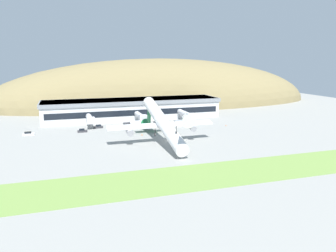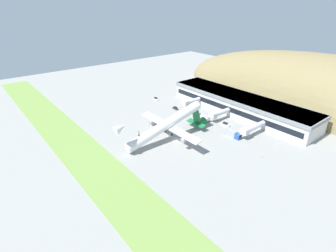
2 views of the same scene
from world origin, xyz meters
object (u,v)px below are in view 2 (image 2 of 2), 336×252
Objects in this scene: jetway_2 at (252,128)px; traffic_cone_0 at (184,127)px; jetway_0 at (191,102)px; service_car_3 at (191,109)px; cargo_airplane at (167,125)px; fuel_truck at (203,118)px; service_car_0 at (156,99)px; box_truck at (233,134)px; service_car_1 at (225,124)px; terminal_building at (239,103)px; service_car_2 at (175,108)px; traffic_cone_1 at (262,156)px; jetway_1 at (219,113)px.

traffic_cone_0 is (-26.46, -19.80, -3.71)m from jetway_2.
jetway_0 reaches higher than service_car_3.
cargo_airplane is 29.77m from fuel_truck.
traffic_cone_0 is at bearing -88.01° from fuel_truck.
box_truck is (65.10, -2.32, 0.82)m from service_car_0.
jetway_2 is 15.48m from service_car_1.
traffic_cone_0 is (-21.82, -11.74, -1.12)m from box_truck.
terminal_building is at bearing 83.60° from traffic_cone_0.
cargo_airplane is 39.72m from service_car_3.
service_car_2 is (20.87, -0.95, 0.02)m from service_car_0.
service_car_1 is 12.67m from fuel_truck.
traffic_cone_1 is (14.49, -13.03, -3.71)m from jetway_2.
jetway_0 reaches higher than fuel_truck.
box_truck is at bearing -13.94° from jetway_0.
jetway_0 reaches higher than traffic_cone_0.
jetway_2 is 19.84m from traffic_cone_1.
terminal_building is 21.14× the size of service_car_3.
jetway_0 is 61.38m from traffic_cone_1.
jetway_0 is 41.58m from box_truck.
cargo_airplane is at bearing -149.99° from traffic_cone_1.
jetway_2 is 4.22× the size of service_car_2.
jetway_1 is at bearing 54.69° from fuel_truck.
jetway_2 is 41.77m from service_car_3.
cargo_airplane is at bearing -74.39° from traffic_cone_0.
jetway_0 is at bearing -143.38° from terminal_building.
cargo_airplane is at bearing -102.43° from service_car_1.
cargo_airplane is 34.64m from service_car_1.
cargo_airplane reaches higher than service_car_0.
fuel_truck is at bearing -159.87° from service_car_1.
service_car_0 is at bearing -175.29° from jetway_2.
jetway_2 is 70.05m from service_car_0.
jetway_1 is 0.84× the size of jetway_2.
service_car_3 is (-26.55, 0.89, -0.07)m from service_car_1.
service_car_1 is (-15.08, -1.14, -3.30)m from jetway_2.
traffic_cone_0 is (22.41, -13.10, -0.32)m from service_car_2.
jetway_0 reaches higher than service_car_2.
service_car_1 is 12.55m from box_truck.
terminal_building reaches higher than service_car_2.
cargo_airplane is 13.05× the size of service_car_2.
traffic_cone_1 is at bearing -21.89° from service_car_1.
service_car_2 is at bearing 133.76° from cargo_airplane.
box_truck is 13.76× the size of traffic_cone_0.
terminal_building is 10.76× the size of fuel_truck.
jetway_2 is at bearing 0.35° from service_car_3.
jetway_0 is 22.88m from jetway_1.
service_car_1 is (7.03, -20.03, -4.97)m from terminal_building.
cargo_airplane reaches higher than service_car_3.
box_truck is at bearing -57.03° from terminal_building.
jetway_2 reaches higher than traffic_cone_0.
jetway_2 is at bearing -40.50° from terminal_building.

